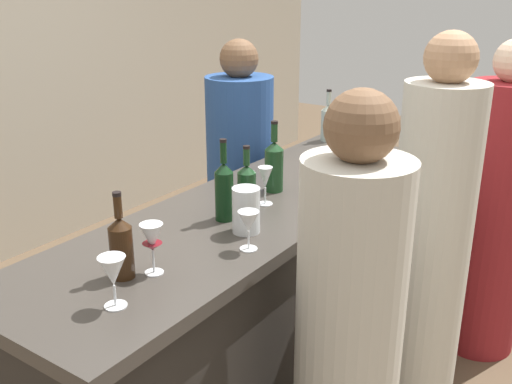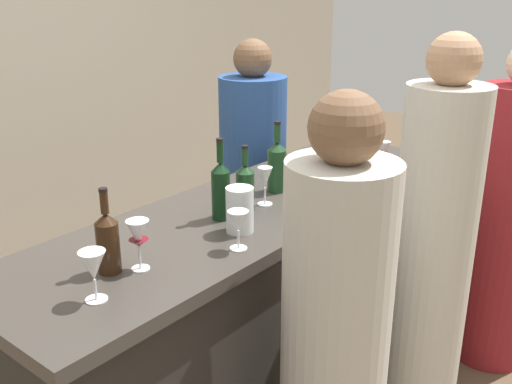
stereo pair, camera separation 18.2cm
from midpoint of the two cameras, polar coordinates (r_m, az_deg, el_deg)
name	(u,v)px [view 2 (the right image)]	position (r m, az deg, el deg)	size (l,w,h in m)	color
ground_plane	(256,383)	(2.92, 1.88, -18.15)	(12.00, 12.00, 0.00)	brown
bar_counter	(256,297)	(2.66, 1.99, -10.29)	(2.38, 0.69, 0.92)	#2A2723
wine_bottle_leftmost_amber_brown	(108,241)	(1.89, -11.61, -4.75)	(0.07, 0.07, 0.29)	#331E0F
wine_bottle_second_left_dark_green	(221,189)	(2.26, -1.09, 0.25)	(0.07, 0.07, 0.33)	black
wine_bottle_center_olive_green	(245,186)	(2.35, 1.14, 0.54)	(0.08, 0.08, 0.27)	#193D1E
wine_bottle_second_right_olive_green	(277,165)	(2.57, 4.07, 2.60)	(0.08, 0.08, 0.32)	#193D1E
wine_bottle_rightmost_clear_pale	(342,123)	(3.43, 9.95, 6.64)	(0.08, 0.08, 0.30)	#B7C6B2
wine_glass_near_left	(238,222)	(2.01, 0.84, -3.00)	(0.07, 0.07, 0.14)	white
wine_glass_near_center	(383,152)	(2.92, 14.09, 3.81)	(0.07, 0.07, 0.15)	white
wine_glass_near_right	(93,267)	(1.73, -12.72, -7.20)	(0.08, 0.08, 0.16)	white
wine_glass_far_left	(138,236)	(1.89, -8.72, -4.32)	(0.07, 0.07, 0.17)	white
wine_glass_far_center	(265,179)	(2.41, 3.04, 1.25)	(0.06, 0.06, 0.16)	white
water_pitcher	(240,210)	(2.16, 0.82, -1.78)	(0.10, 0.10, 0.17)	silver
person_left_guest	(433,249)	(2.55, 18.83, -5.31)	(0.43, 0.43, 1.63)	beige
person_center_guest	(335,333)	(2.03, 10.36, -13.41)	(0.43, 0.43, 1.51)	beige
person_right_guest	(506,223)	(3.04, 24.81, -2.79)	(0.44, 0.44, 1.57)	maroon
person_server_behind	(253,182)	(3.43, 1.21, 0.99)	(0.42, 0.42, 1.51)	#284C8C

